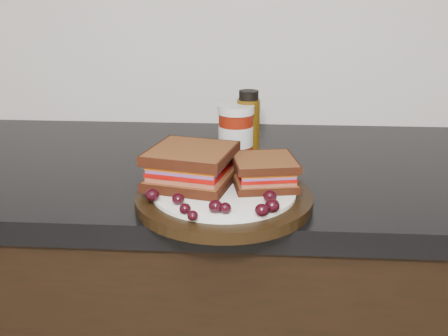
# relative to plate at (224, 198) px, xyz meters

# --- Properties ---
(countertop) EXTENTS (3.98, 0.60, 0.04)m
(countertop) POSITION_rel_plate_xyz_m (-0.11, 0.21, -0.03)
(countertop) COLOR black
(countertop) RESTS_ON base_cabinets
(plate) EXTENTS (0.28, 0.28, 0.02)m
(plate) POSITION_rel_plate_xyz_m (0.00, 0.00, 0.00)
(plate) COLOR black
(plate) RESTS_ON countertop
(sandwich_left) EXTENTS (0.15, 0.15, 0.06)m
(sandwich_left) POSITION_rel_plate_xyz_m (-0.05, 0.03, 0.04)
(sandwich_left) COLOR brown
(sandwich_left) RESTS_ON plate
(sandwich_right) EXTENTS (0.11, 0.11, 0.04)m
(sandwich_right) POSITION_rel_plate_xyz_m (0.06, 0.02, 0.04)
(sandwich_right) COLOR brown
(sandwich_right) RESTS_ON plate
(grape_0) EXTENTS (0.02, 0.02, 0.02)m
(grape_0) POSITION_rel_plate_xyz_m (-0.10, -0.05, 0.02)
(grape_0) COLOR black
(grape_0) RESTS_ON plate
(grape_1) EXTENTS (0.02, 0.02, 0.02)m
(grape_1) POSITION_rel_plate_xyz_m (-0.06, -0.06, 0.02)
(grape_1) COLOR black
(grape_1) RESTS_ON plate
(grape_2) EXTENTS (0.02, 0.02, 0.02)m
(grape_2) POSITION_rel_plate_xyz_m (-0.05, -0.09, 0.02)
(grape_2) COLOR black
(grape_2) RESTS_ON plate
(grape_3) EXTENTS (0.02, 0.02, 0.01)m
(grape_3) POSITION_rel_plate_xyz_m (-0.04, -0.11, 0.02)
(grape_3) COLOR black
(grape_3) RESTS_ON plate
(grape_4) EXTENTS (0.02, 0.02, 0.02)m
(grape_4) POSITION_rel_plate_xyz_m (-0.01, -0.09, 0.02)
(grape_4) COLOR black
(grape_4) RESTS_ON plate
(grape_5) EXTENTS (0.02, 0.02, 0.02)m
(grape_5) POSITION_rel_plate_xyz_m (0.01, -0.09, 0.02)
(grape_5) COLOR black
(grape_5) RESTS_ON plate
(grape_6) EXTENTS (0.02, 0.02, 0.02)m
(grape_6) POSITION_rel_plate_xyz_m (0.06, -0.10, 0.02)
(grape_6) COLOR black
(grape_6) RESTS_ON plate
(grape_7) EXTENTS (0.02, 0.02, 0.02)m
(grape_7) POSITION_rel_plate_xyz_m (0.07, -0.08, 0.02)
(grape_7) COLOR black
(grape_7) RESTS_ON plate
(grape_8) EXTENTS (0.02, 0.02, 0.02)m
(grape_8) POSITION_rel_plate_xyz_m (0.07, -0.05, 0.02)
(grape_8) COLOR black
(grape_8) RESTS_ON plate
(grape_9) EXTENTS (0.02, 0.02, 0.02)m
(grape_9) POSITION_rel_plate_xyz_m (0.05, -0.01, 0.02)
(grape_9) COLOR black
(grape_9) RESTS_ON plate
(grape_10) EXTENTS (0.02, 0.02, 0.02)m
(grape_10) POSITION_rel_plate_xyz_m (0.08, 0.02, 0.02)
(grape_10) COLOR black
(grape_10) RESTS_ON plate
(grape_11) EXTENTS (0.02, 0.02, 0.02)m
(grape_11) POSITION_rel_plate_xyz_m (0.06, 0.02, 0.02)
(grape_11) COLOR black
(grape_11) RESTS_ON plate
(grape_12) EXTENTS (0.02, 0.02, 0.01)m
(grape_12) POSITION_rel_plate_xyz_m (0.06, 0.05, 0.02)
(grape_12) COLOR black
(grape_12) RESTS_ON plate
(grape_13) EXTENTS (0.02, 0.02, 0.02)m
(grape_13) POSITION_rel_plate_xyz_m (-0.08, 0.04, 0.02)
(grape_13) COLOR black
(grape_13) RESTS_ON plate
(grape_14) EXTENTS (0.02, 0.02, 0.02)m
(grape_14) POSITION_rel_plate_xyz_m (-0.08, 0.03, 0.02)
(grape_14) COLOR black
(grape_14) RESTS_ON plate
(grape_15) EXTENTS (0.02, 0.02, 0.02)m
(grape_15) POSITION_rel_plate_xyz_m (-0.07, -0.02, 0.02)
(grape_15) COLOR black
(grape_15) RESTS_ON plate
(grape_16) EXTENTS (0.02, 0.02, 0.02)m
(grape_16) POSITION_rel_plate_xyz_m (-0.07, 0.05, 0.02)
(grape_16) COLOR black
(grape_16) RESTS_ON plate
(grape_17) EXTENTS (0.02, 0.02, 0.02)m
(grape_17) POSITION_rel_plate_xyz_m (-0.06, 0.03, 0.03)
(grape_17) COLOR black
(grape_17) RESTS_ON plate
(grape_18) EXTENTS (0.02, 0.02, 0.02)m
(grape_18) POSITION_rel_plate_xyz_m (-0.10, 0.00, 0.02)
(grape_18) COLOR black
(grape_18) RESTS_ON plate
(condiment_jar) EXTENTS (0.09, 0.09, 0.11)m
(condiment_jar) POSITION_rel_plate_xyz_m (0.01, 0.24, 0.04)
(condiment_jar) COLOR maroon
(condiment_jar) RESTS_ON countertop
(oil_bottle) EXTENTS (0.05, 0.05, 0.13)m
(oil_bottle) POSITION_rel_plate_xyz_m (0.03, 0.26, 0.06)
(oil_bottle) COLOR #523408
(oil_bottle) RESTS_ON countertop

